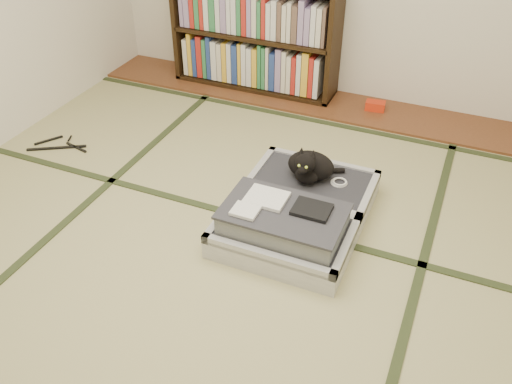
% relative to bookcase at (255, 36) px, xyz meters
% --- Properties ---
extents(floor, '(4.50, 4.50, 0.00)m').
position_rel_bookcase_xyz_m(floor, '(0.70, -2.07, -0.45)').
color(floor, tan).
rests_on(floor, ground).
extents(wood_strip, '(4.00, 0.50, 0.02)m').
position_rel_bookcase_xyz_m(wood_strip, '(0.70, -0.07, -0.44)').
color(wood_strip, brown).
rests_on(wood_strip, ground).
extents(red_item, '(0.16, 0.11, 0.07)m').
position_rel_bookcase_xyz_m(red_item, '(1.06, -0.04, -0.40)').
color(red_item, red).
rests_on(red_item, wood_strip).
extents(tatami_borders, '(4.00, 4.50, 0.01)m').
position_rel_bookcase_xyz_m(tatami_borders, '(0.70, -1.58, -0.45)').
color(tatami_borders, '#2D381E').
rests_on(tatami_borders, ground).
extents(bookcase, '(1.38, 0.32, 0.92)m').
position_rel_bookcase_xyz_m(bookcase, '(0.00, 0.00, 0.00)').
color(bookcase, black).
rests_on(bookcase, wood_strip).
extents(suitcase, '(0.74, 0.99, 0.29)m').
position_rel_bookcase_xyz_m(suitcase, '(0.96, -1.63, -0.35)').
color(suitcase, silver).
rests_on(suitcase, floor).
extents(cat, '(0.33, 0.33, 0.27)m').
position_rel_bookcase_xyz_m(cat, '(0.94, -1.34, -0.21)').
color(cat, black).
rests_on(cat, suitcase).
extents(cable_coil, '(0.10, 0.10, 0.02)m').
position_rel_bookcase_xyz_m(cable_coil, '(1.12, -1.31, -0.30)').
color(cable_coil, white).
rests_on(cable_coil, suitcase).
extents(hanger, '(0.41, 0.29, 0.01)m').
position_rel_bookcase_xyz_m(hanger, '(-0.90, -1.45, -0.44)').
color(hanger, black).
rests_on(hanger, floor).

